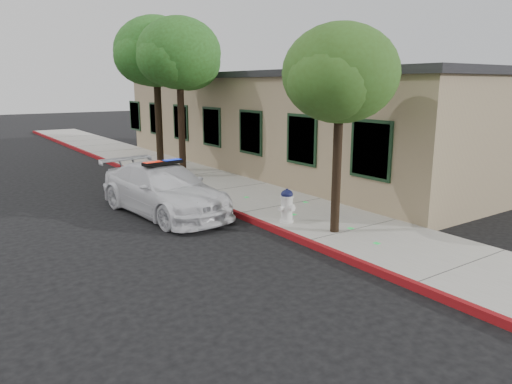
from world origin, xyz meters
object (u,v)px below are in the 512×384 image
(fire_hydrant, at_px, (287,205))
(street_tree_far, at_px, (157,55))
(police_car, at_px, (164,189))
(clapboard_building, at_px, (290,121))
(street_tree_mid, at_px, (179,57))
(street_tree_near, at_px, (341,78))

(fire_hydrant, height_order, street_tree_far, street_tree_far)
(police_car, distance_m, street_tree_far, 7.70)
(police_car, height_order, street_tree_far, street_tree_far)
(street_tree_far, bearing_deg, police_car, -113.26)
(clapboard_building, height_order, street_tree_mid, street_tree_mid)
(clapboard_building, relative_size, street_tree_near, 4.18)
(police_car, xyz_separation_m, street_tree_near, (2.55, -4.53, 3.15))
(police_car, distance_m, fire_hydrant, 3.81)
(clapboard_building, bearing_deg, street_tree_near, -122.50)
(street_tree_mid, bearing_deg, police_car, -122.50)
(street_tree_mid, bearing_deg, fire_hydrant, -95.15)
(police_car, bearing_deg, fire_hydrant, -63.26)
(street_tree_near, xyz_separation_m, street_tree_far, (0.01, 10.48, 1.01))
(clapboard_building, distance_m, street_tree_near, 10.63)
(street_tree_near, bearing_deg, street_tree_mid, 88.66)
(clapboard_building, relative_size, fire_hydrant, 23.08)
(police_car, height_order, fire_hydrant, police_car)
(street_tree_near, relative_size, street_tree_far, 0.79)
(fire_hydrant, bearing_deg, police_car, 118.28)
(police_car, xyz_separation_m, street_tree_far, (2.56, 5.95, 4.16))
(clapboard_building, xyz_separation_m, street_tree_mid, (-5.43, 0.02, 2.63))
(street_tree_mid, bearing_deg, street_tree_near, -91.34)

